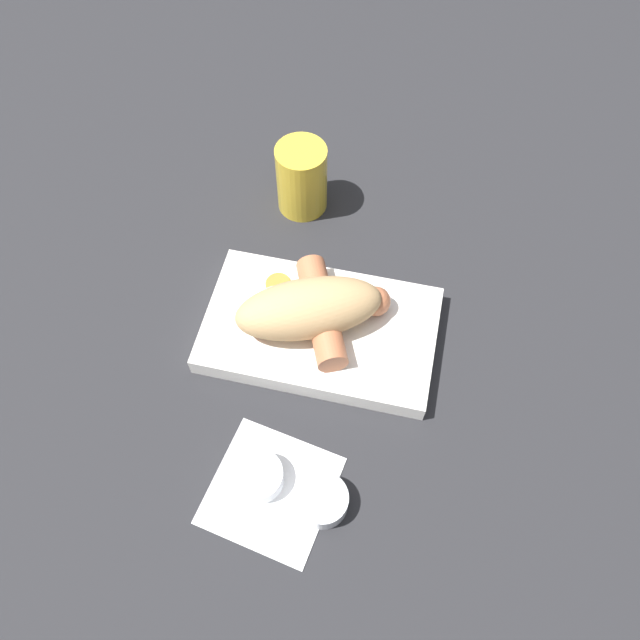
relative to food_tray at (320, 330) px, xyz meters
name	(u,v)px	position (x,y,z in m)	size (l,w,h in m)	color
ground_plane	(320,335)	(0.00, 0.00, -0.01)	(3.00, 3.00, 0.00)	#232326
food_tray	(320,330)	(0.00, 0.00, 0.00)	(0.27, 0.16, 0.03)	silver
bread_roll	(309,309)	(0.01, 0.00, 0.04)	(0.18, 0.13, 0.06)	tan
sausage	(317,311)	(0.00, -0.01, 0.03)	(0.16, 0.14, 0.03)	#B26642
pickled_veggies	(281,297)	(0.05, -0.03, 0.01)	(0.06, 0.07, 0.00)	orange
napkin	(271,490)	(0.01, 0.19, -0.01)	(0.14, 0.14, 0.00)	white
condiment_cup_near	(258,477)	(0.02, 0.19, 0.00)	(0.05, 0.05, 0.03)	silver
condiment_cup_far	(322,501)	(-0.05, 0.19, 0.00)	(0.05, 0.05, 0.03)	silver
drink_glass	(302,179)	(0.07, -0.20, 0.04)	(0.07, 0.07, 0.10)	gold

